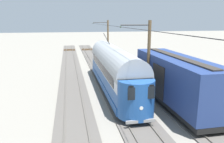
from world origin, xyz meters
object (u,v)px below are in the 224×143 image
object	(u,v)px
catenary_pole_foreground	(108,39)
catenary_pole_mid_near	(148,58)
switch_stand	(134,61)
vintage_streetcar	(114,67)
coach_adjacent	(175,79)

from	to	relation	value
catenary_pole_foreground	catenary_pole_mid_near	world-z (taller)	same
switch_stand	catenary_pole_mid_near	bearing A→B (deg)	78.24
vintage_streetcar	switch_stand	distance (m)	12.12
vintage_streetcar	switch_stand	size ratio (longest dim) A/B	13.82
vintage_streetcar	coach_adjacent	bearing A→B (deg)	129.89
catenary_pole_mid_near	switch_stand	world-z (taller)	catenary_pole_mid_near
catenary_pole_mid_near	switch_stand	bearing A→B (deg)	-101.76
vintage_streetcar	catenary_pole_foreground	size ratio (longest dim) A/B	2.51
catenary_pole_foreground	catenary_pole_mid_near	bearing A→B (deg)	90.00
catenary_pole_foreground	catenary_pole_mid_near	xyz separation A→B (m)	(0.00, 20.03, 0.00)
switch_stand	vintage_streetcar	bearing A→B (deg)	63.96
coach_adjacent	catenary_pole_mid_near	size ratio (longest dim) A/B	1.64
catenary_pole_foreground	coach_adjacent	bearing A→B (deg)	94.16
vintage_streetcar	switch_stand	bearing A→B (deg)	-116.04
switch_stand	coach_adjacent	bearing A→B (deg)	85.59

